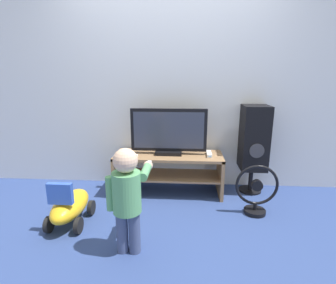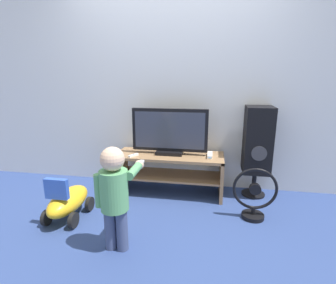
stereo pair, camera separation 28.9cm
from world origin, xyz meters
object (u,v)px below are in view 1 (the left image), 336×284
(child, at_px, (127,193))
(floor_fan, at_px, (256,192))
(game_console, at_px, (209,154))
(ride_on_toy, at_px, (70,206))
(remote_primary, at_px, (133,156))
(speaker_tower, at_px, (254,139))
(television, at_px, (169,132))

(child, bearing_deg, floor_fan, 30.25)
(game_console, height_order, floor_fan, floor_fan)
(ride_on_toy, bearing_deg, child, -29.44)
(remote_primary, height_order, floor_fan, floor_fan)
(remote_primary, bearing_deg, ride_on_toy, -128.77)
(floor_fan, bearing_deg, child, -149.75)
(remote_primary, xyz_separation_m, ride_on_toy, (-0.48, -0.60, -0.30))
(game_console, xyz_separation_m, ride_on_toy, (-1.33, -0.74, -0.31))
(game_console, distance_m, floor_fan, 0.67)
(child, relative_size, speaker_tower, 0.82)
(game_console, xyz_separation_m, child, (-0.70, -1.09, 0.01))
(ride_on_toy, bearing_deg, game_console, 28.92)
(television, xyz_separation_m, child, (-0.24, -1.12, -0.23))
(television, distance_m, ride_on_toy, 1.28)
(ride_on_toy, bearing_deg, television, 41.36)
(television, bearing_deg, child, -101.84)
(speaker_tower, height_order, floor_fan, speaker_tower)
(television, bearing_deg, speaker_tower, 4.46)
(remote_primary, bearing_deg, speaker_tower, 10.00)
(floor_fan, bearing_deg, game_console, 135.73)
(remote_primary, xyz_separation_m, floor_fan, (1.29, -0.29, -0.25))
(ride_on_toy, bearing_deg, remote_primary, 51.23)
(child, distance_m, ride_on_toy, 0.80)
(television, height_order, ride_on_toy, television)
(floor_fan, bearing_deg, remote_primary, 167.14)
(game_console, relative_size, remote_primary, 1.58)
(television, height_order, speaker_tower, speaker_tower)
(television, distance_m, remote_primary, 0.49)
(game_console, relative_size, floor_fan, 0.40)
(television, xyz_separation_m, game_console, (0.46, -0.03, -0.24))
(child, relative_size, floor_fan, 1.65)
(speaker_tower, bearing_deg, remote_primary, -170.00)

